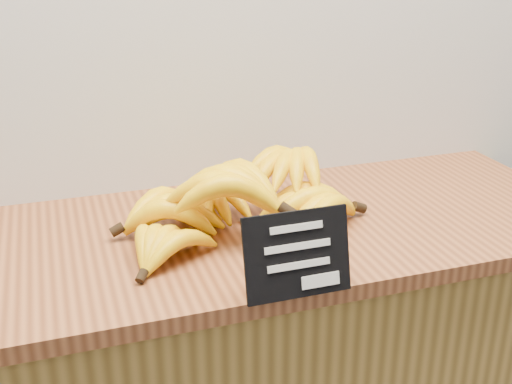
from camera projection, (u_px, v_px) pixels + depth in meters
The scene contains 3 objects.
counter_top at pixel (248, 232), 1.25m from camera, with size 1.40×0.54×0.03m, color brown.
chalkboard_sign at pixel (297, 255), 0.99m from camera, with size 0.17×0.01×0.14m, color black.
banana_pile at pixel (240, 202), 1.21m from camera, with size 0.52×0.33×0.13m.
Camera 1 is at (-0.31, 1.68, 1.46)m, focal length 45.00 mm.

